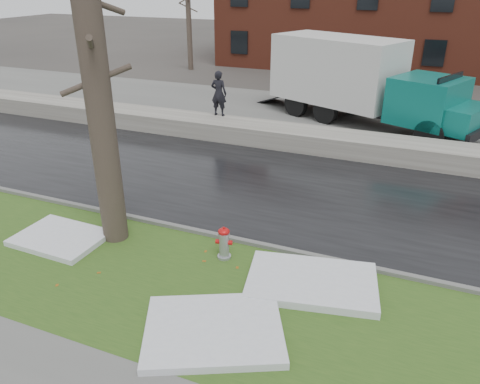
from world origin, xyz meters
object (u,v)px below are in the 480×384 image
at_px(fire_hydrant, 224,241).
at_px(tree, 97,84).
at_px(box_truck, 358,80).
at_px(worker, 219,93).

relative_size(fire_hydrant, tree, 0.11).
height_order(fire_hydrant, box_truck, box_truck).
bearing_deg(box_truck, fire_hydrant, -70.75).
xyz_separation_m(fire_hydrant, worker, (-4.33, 9.11, 1.21)).
distance_m(tree, box_truck, 13.74).
height_order(tree, box_truck, tree).
bearing_deg(tree, fire_hydrant, 3.49).
bearing_deg(worker, fire_hydrant, 114.32).
xyz_separation_m(fire_hydrant, box_truck, (0.85, 12.84, 1.49)).
xyz_separation_m(box_truck, worker, (-5.18, -3.74, -0.27)).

